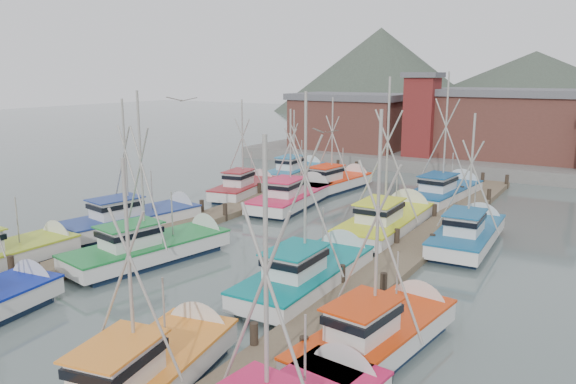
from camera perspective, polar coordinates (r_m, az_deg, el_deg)
The scene contains 23 objects.
ground at distance 30.48m, azimuth -3.12°, elevation -6.53°, with size 260.00×260.00×0.00m, color #546561.
dock_left at distance 37.58m, azimuth -8.49°, elevation -2.73°, with size 2.30×46.00×1.50m.
dock_right at distance 30.88m, azimuth 12.09°, elevation -6.13°, with size 2.30×46.00×1.50m.
quay at distance 63.63m, azimuth 16.02°, elevation 3.33°, with size 44.00×16.00×1.20m, color gray.
shed_left at distance 65.09m, azimuth 6.30°, elevation 7.22°, with size 12.72×8.48×6.20m.
shed_center at distance 61.90m, azimuth 21.62°, elevation 6.54°, with size 14.84×9.54×6.90m.
lookout_tower at distance 59.86m, azimuth 13.40°, elevation 7.72°, with size 3.60×3.60×8.50m.
distant_hills at distance 149.59m, azimuth 20.11°, elevation 7.57°, with size 175.00×140.00×42.00m.
boat_1 at distance 18.64m, azimuth -13.89°, elevation -17.25°, with size 4.04×8.87×8.10m.
boat_2 at distance 31.80m, azimuth -27.02°, elevation -5.80°, with size 3.14×8.97×7.38m.
boat_4 at distance 30.51m, azimuth -13.12°, elevation -5.47°, with size 4.58×9.70×9.66m.
boat_5 at distance 26.15m, azimuth 2.49°, elevation -8.13°, with size 3.92×9.41×9.75m.
boat_6 at distance 36.69m, azimuth -14.87°, elevation -2.60°, with size 4.57×9.73×9.01m.
boat_7 at distance 20.76m, azimuth 9.63°, elevation -13.85°, with size 3.68×8.61×9.23m.
boat_8 at distance 41.81m, azimuth 0.70°, elevation -0.43°, with size 4.05×10.12×8.08m.
boat_9 at distance 35.54m, azimuth 10.25°, elevation -2.85°, with size 4.22×10.30×10.44m.
boat_10 at distance 45.26m, azimuth -4.21°, elevation 0.50°, with size 3.76×8.50×8.33m.
boat_11 at distance 33.90m, azimuth 17.94°, elevation -3.99°, with size 3.44×9.04×8.33m.
boat_12 at distance 47.36m, azimuth 4.91°, elevation 1.00°, with size 3.77×9.30×8.56m.
boat_13 at distance 45.08m, azimuth 15.75°, elevation 0.04°, with size 4.28×10.14×10.71m.
boat_14 at distance 52.57m, azimuth 0.94°, elevation 2.14°, with size 3.21×8.75×7.11m.
gull_near at distance 25.05m, azimuth -10.76°, elevation 9.18°, with size 1.54×0.66×0.24m.
gull_far at distance 27.79m, azimuth 3.81°, elevation 6.17°, with size 1.55×0.66×0.24m.
Camera 1 is at (16.37, -23.82, 9.68)m, focal length 35.00 mm.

